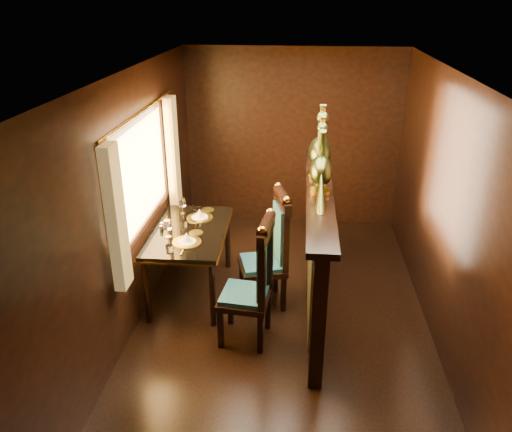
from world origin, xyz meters
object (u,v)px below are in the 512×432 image
Objects in this scene: chair_right at (274,246)px; peacock_right at (321,139)px; chair_left at (257,278)px; peacock_left at (322,158)px; dining_table at (189,236)px.

peacock_right is (0.45, 0.38, 1.07)m from chair_right.
chair_left is at bearing -115.56° from chair_right.
peacock_left is at bearing -31.53° from chair_right.
chair_right is (0.93, -0.11, -0.02)m from dining_table.
peacock_right is at bearing 10.13° from dining_table.
dining_table is at bearing 143.01° from chair_left.
peacock_left is at bearing -90.00° from peacock_right.
peacock_right is (1.38, 0.27, 1.04)m from dining_table.
peacock_left is at bearing 50.59° from chair_left.
chair_left is 1.67× the size of peacock_right.
chair_left is 1.29m from peacock_left.
dining_table is at bearing 170.52° from peacock_left.
dining_table is 1.75m from peacock_right.
chair_right is (0.11, 0.67, -0.00)m from chair_left.
chair_left is at bearing -118.05° from peacock_right.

